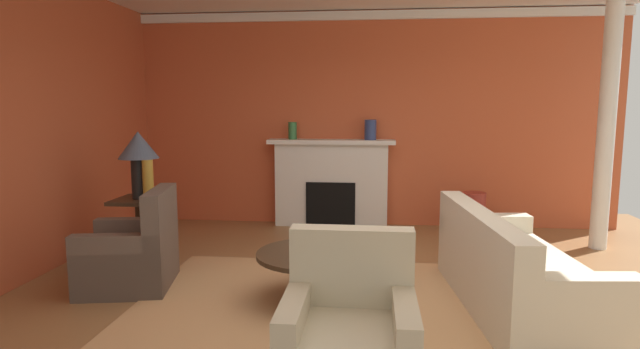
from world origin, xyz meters
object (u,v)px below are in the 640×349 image
fireplace (331,185)px  armchair_facing_fireplace (349,342)px  side_table (142,225)px  vase_on_side_table (148,180)px  sofa (514,275)px  vase_tall_corner (474,213)px  vase_mantel_left (293,131)px  vase_mantel_right (370,130)px  table_lamp (139,152)px  armchair_near_window (133,256)px  coffee_table (313,265)px

fireplace → armchair_facing_fireplace: 4.33m
side_table → vase_on_side_table: 0.56m
sofa → vase_tall_corner: sofa is taller
vase_mantel_left → vase_mantel_right: 1.10m
table_lamp → vase_on_side_table: 0.36m
armchair_near_window → vase_on_side_table: 0.98m
armchair_near_window → coffee_table: size_ratio=0.95×
coffee_table → vase_on_side_table: (-1.91, 0.93, 0.59)m
vase_mantel_right → vase_on_side_table: (-2.39, -1.92, -0.47)m
table_lamp → vase_mantel_left: 2.31m
armchair_near_window → vase_mantel_left: bearing=67.0°
coffee_table → table_lamp: size_ratio=1.33×
fireplace → table_lamp: bearing=-137.0°
vase_mantel_left → armchair_near_window: bearing=-113.0°
armchair_near_window → sofa: bearing=-3.0°
armchair_near_window → vase_tall_corner: (3.64, 2.42, -0.02)m
vase_mantel_right → vase_on_side_table: vase_mantel_right is taller
fireplace → armchair_facing_fireplace: bearing=-83.9°
coffee_table → table_lamp: (-2.06, 1.05, 0.89)m
table_lamp → vase_mantel_right: (2.54, 1.80, 0.17)m
armchair_facing_fireplace → armchair_near_window: bearing=143.8°
armchair_near_window → table_lamp: 1.30m
armchair_facing_fireplace → vase_mantel_right: vase_mantel_right is taller
sofa → vase_on_side_table: vase_on_side_table is taller
fireplace → sofa: size_ratio=0.83×
side_table → vase_mantel_right: (2.54, 1.80, 0.99)m
armchair_near_window → vase_mantel_left: size_ratio=3.87×
vase_mantel_left → vase_on_side_table: (-1.29, -1.92, -0.45)m
vase_tall_corner → sofa: bearing=-93.5°
armchair_near_window → armchair_facing_fireplace: same height
coffee_table → vase_mantel_left: (-0.63, 2.85, 1.04)m
coffee_table → vase_on_side_table: 2.21m
sofa → armchair_near_window: size_ratio=2.29×
vase_mantel_right → vase_tall_corner: bearing=-10.1°
vase_tall_corner → vase_mantel_right: 1.80m
fireplace → vase_mantel_left: vase_mantel_left is taller
sofa → coffee_table: size_ratio=2.18×
table_lamp → coffee_table: bearing=-27.0°
vase_tall_corner → vase_on_side_table: (-3.79, -1.67, 0.64)m
coffee_table → side_table: size_ratio=1.43×
sofa → coffee_table: bearing=-179.9°
side_table → vase_mantel_left: bearing=51.4°
armchair_near_window → coffee_table: bearing=-6.0°
side_table → fireplace: bearing=43.0°
fireplace → vase_mantel_left: (-0.55, -0.05, 0.78)m
vase_mantel_left → vase_tall_corner: 2.74m
sofa → armchair_facing_fireplace: (-1.33, -1.39, 0.01)m
fireplace → coffee_table: size_ratio=1.80×
sofa → coffee_table: sofa is taller
fireplace → vase_on_side_table: fireplace is taller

